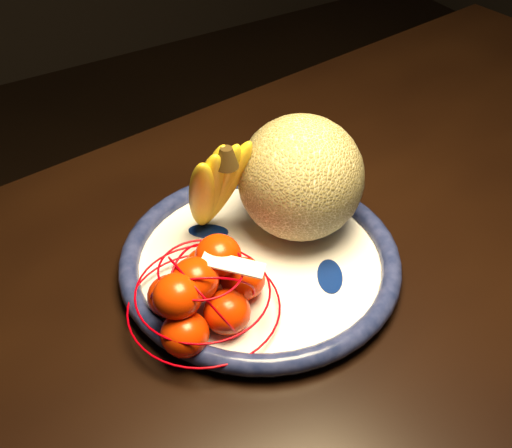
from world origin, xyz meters
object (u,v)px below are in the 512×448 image
dining_table (394,278)px  mandarin_bag (203,291)px  fruit_bowl (260,261)px  cantaloupe (301,178)px  banana_bunch (213,185)px

dining_table → mandarin_bag: size_ratio=7.33×
fruit_bowl → cantaloupe: (0.08, 0.03, 0.08)m
cantaloupe → dining_table: bearing=-34.5°
dining_table → cantaloupe: size_ratio=9.77×
fruit_bowl → cantaloupe: bearing=21.3°
dining_table → mandarin_bag: (-0.30, 0.01, 0.13)m
fruit_bowl → banana_bunch: size_ratio=2.13×
cantaloupe → mandarin_bag: cantaloupe is taller
fruit_bowl → banana_bunch: 0.12m
cantaloupe → mandarin_bag: (-0.18, -0.07, -0.05)m
dining_table → fruit_bowl: (-0.20, 0.05, 0.10)m
dining_table → fruit_bowl: size_ratio=4.44×
cantaloupe → mandarin_bag: 0.20m
fruit_bowl → mandarin_bag: bearing=-158.1°
cantaloupe → banana_bunch: (-0.11, 0.04, 0.00)m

